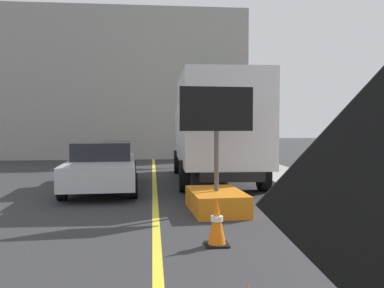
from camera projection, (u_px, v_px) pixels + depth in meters
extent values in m
cube|color=yellow|center=(157.00, 258.00, 5.72)|extent=(0.14, 36.00, 0.01)
cube|color=orange|center=(216.00, 201.00, 8.87)|extent=(1.21, 1.87, 0.45)
cylinder|color=#4C4C4C|center=(216.00, 161.00, 8.83)|extent=(0.10, 0.10, 1.30)
cube|color=black|center=(217.00, 109.00, 8.78)|extent=(1.60, 0.18, 0.95)
sphere|color=yellow|center=(241.00, 109.00, 8.92)|extent=(0.09, 0.09, 0.09)
sphere|color=yellow|center=(227.00, 109.00, 8.87)|extent=(0.09, 0.09, 0.09)
sphere|color=yellow|center=(214.00, 109.00, 8.82)|extent=(0.09, 0.09, 0.09)
sphere|color=yellow|center=(200.00, 109.00, 8.77)|extent=(0.09, 0.09, 0.09)
sphere|color=yellow|center=(192.00, 100.00, 8.74)|extent=(0.09, 0.09, 0.09)
sphere|color=yellow|center=(192.00, 117.00, 8.75)|extent=(0.09, 0.09, 0.09)
cube|color=black|center=(214.00, 164.00, 13.67)|extent=(1.81, 7.05, 0.25)
cube|color=silver|center=(206.00, 131.00, 16.14)|extent=(2.41, 2.02, 1.90)
cube|color=silver|center=(219.00, 120.00, 12.54)|extent=(2.47, 4.82, 2.67)
cylinder|color=black|center=(178.00, 162.00, 15.97)|extent=(0.30, 0.91, 0.90)
cylinder|color=black|center=(235.00, 161.00, 16.14)|extent=(0.30, 0.91, 0.90)
cylinder|color=black|center=(184.00, 176.00, 11.50)|extent=(0.30, 0.91, 0.90)
cylinder|color=black|center=(263.00, 175.00, 11.67)|extent=(0.30, 0.91, 0.90)
cube|color=silver|center=(102.00, 169.00, 11.98)|extent=(2.11, 5.12, 0.60)
cube|color=black|center=(103.00, 150.00, 12.21)|extent=(1.74, 2.35, 0.50)
cylinder|color=black|center=(133.00, 185.00, 10.49)|extent=(0.25, 0.67, 0.66)
cylinder|color=black|center=(62.00, 187.00, 10.22)|extent=(0.25, 0.67, 0.66)
cylinder|color=black|center=(133.00, 171.00, 13.77)|extent=(0.25, 0.67, 0.66)
cylinder|color=black|center=(79.00, 172.00, 13.50)|extent=(0.25, 0.67, 0.66)
cylinder|color=gray|center=(245.00, 113.00, 20.48)|extent=(0.18, 0.18, 5.00)
cube|color=#0F6033|center=(217.00, 79.00, 20.19)|extent=(2.60, 0.21, 1.30)
cube|color=white|center=(217.00, 79.00, 20.23)|extent=(1.82, 0.11, 0.18)
cube|color=gray|center=(115.00, 89.00, 26.19)|extent=(15.50, 8.25, 8.39)
cube|color=black|center=(217.00, 244.00, 6.36)|extent=(0.36, 0.36, 0.03)
cone|color=orange|center=(217.00, 221.00, 6.34)|extent=(0.28, 0.28, 0.71)
cylinder|color=white|center=(217.00, 219.00, 6.34)|extent=(0.19, 0.19, 0.08)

